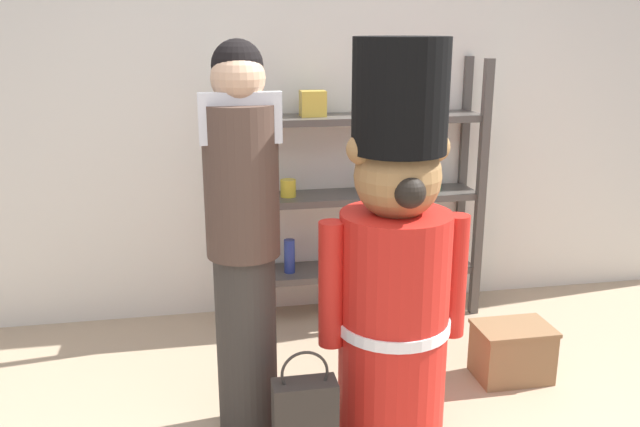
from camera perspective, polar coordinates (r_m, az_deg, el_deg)
back_wall at (r=4.06m, az=-3.13°, el=9.45°), size 6.40×0.12×2.60m
merchandise_shelf at (r=4.02m, az=3.73°, el=1.93°), size 1.43×0.35×1.57m
teddy_bear_guard at (r=2.84m, az=6.45°, el=-4.17°), size 0.65×0.49×1.71m
person_shopper at (r=2.77m, az=-6.59°, el=-1.98°), size 0.32×0.31×1.70m
shopping_bag at (r=2.83m, az=-1.29°, el=-17.43°), size 0.26×0.12×0.52m
display_crate at (r=3.60m, az=16.14°, el=-11.30°), size 0.38×0.27×0.28m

